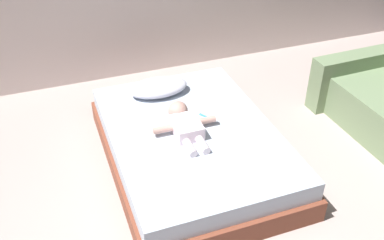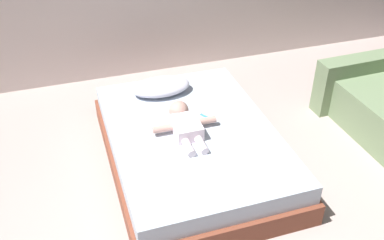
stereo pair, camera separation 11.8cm
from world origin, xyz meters
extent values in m
cube|color=brown|center=(0.25, 1.17, 0.10)|extent=(1.40, 1.98, 0.19)
cube|color=#AEBAC9|center=(0.25, 1.17, 0.27)|extent=(1.34, 1.90, 0.16)
ellipsoid|color=silver|center=(0.16, 1.83, 0.42)|extent=(0.56, 0.33, 0.13)
cube|color=white|center=(0.19, 1.14, 0.41)|extent=(0.22, 0.29, 0.12)
sphere|color=tan|center=(0.19, 1.36, 0.44)|extent=(0.17, 0.17, 0.17)
cylinder|color=tan|center=(0.01, 1.18, 0.41)|extent=(0.17, 0.06, 0.06)
cylinder|color=tan|center=(0.38, 1.18, 0.41)|extent=(0.17, 0.06, 0.06)
cylinder|color=white|center=(0.14, 0.91, 0.39)|extent=(0.06, 0.18, 0.06)
cylinder|color=white|center=(0.25, 0.91, 0.39)|extent=(0.06, 0.18, 0.06)
cube|color=#3C94EB|center=(0.43, 1.31, 0.36)|extent=(0.08, 0.12, 0.01)
cube|color=white|center=(0.39, 1.37, 0.37)|extent=(0.02, 0.03, 0.01)
cube|color=#6F855E|center=(2.22, 1.55, 0.28)|extent=(1.06, 0.23, 0.56)
camera|label=1|loc=(-0.78, -1.65, 2.53)|focal=41.42mm
camera|label=2|loc=(-0.67, -1.68, 2.53)|focal=41.42mm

